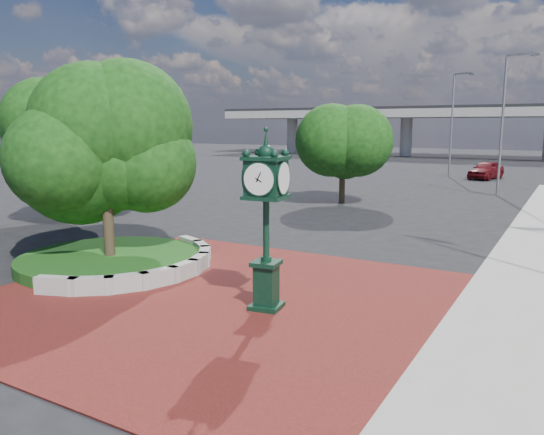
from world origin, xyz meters
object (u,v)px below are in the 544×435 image
(post_clock, at_px, (266,214))
(street_lamp_far, at_px, (454,117))
(parked_car, at_px, (486,170))
(street_lamp_near, at_px, (506,114))

(post_clock, height_order, street_lamp_far, street_lamp_far)
(parked_car, height_order, street_lamp_far, street_lamp_far)
(street_lamp_far, bearing_deg, post_clock, -84.97)
(parked_car, relative_size, street_lamp_far, 0.50)
(parked_car, distance_m, street_lamp_near, 13.07)
(post_clock, relative_size, street_lamp_near, 0.50)
(parked_car, distance_m, street_lamp_far, 5.70)
(post_clock, height_order, parked_car, post_clock)
(post_clock, bearing_deg, street_lamp_near, 85.12)
(post_clock, bearing_deg, parked_car, 90.53)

